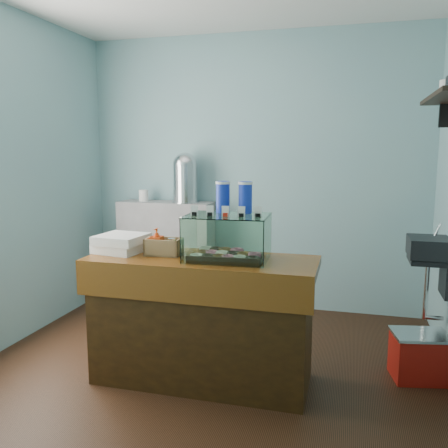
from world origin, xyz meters
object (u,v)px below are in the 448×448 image
(coffee_urn, at_px, (185,176))
(red_cooler, at_px, (420,356))
(display_case, at_px, (228,235))
(counter, at_px, (202,319))

(coffee_urn, relative_size, red_cooler, 1.16)
(coffee_urn, bearing_deg, display_case, -60.66)
(display_case, distance_m, coffee_urn, 1.77)
(display_case, bearing_deg, counter, -170.83)
(display_case, bearing_deg, coffee_urn, 116.47)
(counter, distance_m, red_cooler, 1.59)
(counter, height_order, display_case, display_case)
(red_cooler, bearing_deg, display_case, -175.28)
(display_case, xyz_separation_m, coffee_urn, (-0.85, 1.52, 0.31))
(coffee_urn, bearing_deg, red_cooler, -27.51)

